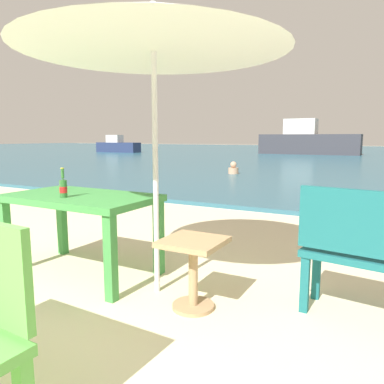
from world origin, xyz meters
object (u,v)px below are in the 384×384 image
(patio_umbrella, at_px, (153,27))
(boat_barge, at_px, (118,146))
(picnic_table_green, at_px, (81,206))
(boat_ferry, at_px, (308,141))
(side_table_wood, at_px, (193,263))
(beer_bottle_amber, at_px, (63,187))
(swimmer_person, at_px, (233,169))

(patio_umbrella, height_order, boat_barge, patio_umbrella)
(picnic_table_green, distance_m, boat_ferry, 25.17)
(patio_umbrella, distance_m, side_table_wood, 1.82)
(patio_umbrella, bearing_deg, boat_barge, 130.33)
(beer_bottle_amber, distance_m, side_table_wood, 1.38)
(side_table_wood, bearing_deg, picnic_table_green, 173.60)
(swimmer_person, height_order, boat_barge, boat_barge)
(picnic_table_green, relative_size, boat_barge, 0.37)
(boat_ferry, bearing_deg, beer_bottle_amber, -83.59)
(beer_bottle_amber, xyz_separation_m, boat_ferry, (-2.83, 25.19, 0.13))
(patio_umbrella, height_order, side_table_wood, patio_umbrella)
(beer_bottle_amber, relative_size, swimmer_person, 0.65)
(patio_umbrella, bearing_deg, swimmer_person, 108.14)
(swimmer_person, bearing_deg, beer_bottle_amber, -77.24)
(boat_barge, distance_m, boat_ferry, 14.83)
(beer_bottle_amber, xyz_separation_m, swimmer_person, (-2.07, 9.13, -0.61))
(patio_umbrella, relative_size, side_table_wood, 4.26)
(swimmer_person, distance_m, boat_ferry, 16.09)
(picnic_table_green, bearing_deg, side_table_wood, -6.40)
(side_table_wood, bearing_deg, boat_ferry, 99.29)
(beer_bottle_amber, height_order, side_table_wood, beer_bottle_amber)
(picnic_table_green, bearing_deg, boat_ferry, 96.49)
(beer_bottle_amber, relative_size, boat_ferry, 0.04)
(swimmer_person, bearing_deg, side_table_wood, -69.77)
(picnic_table_green, height_order, swimmer_person, picnic_table_green)
(picnic_table_green, height_order, boat_ferry, boat_ferry)
(boat_ferry, bearing_deg, picnic_table_green, -83.51)
(picnic_table_green, xyz_separation_m, patio_umbrella, (0.85, -0.01, 1.47))
(patio_umbrella, height_order, swimmer_person, patio_umbrella)
(patio_umbrella, bearing_deg, side_table_wood, -17.20)
(boat_ferry, bearing_deg, swimmer_person, -87.28)
(boat_barge, bearing_deg, boat_ferry, 14.74)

